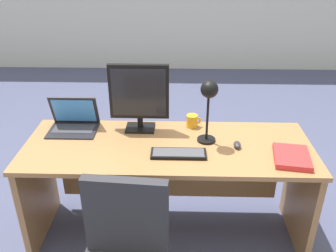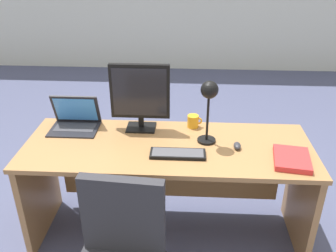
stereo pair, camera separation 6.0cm
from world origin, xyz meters
name	(u,v)px [view 1 (the left image)]	position (x,y,z in m)	size (l,w,h in m)	color
ground	(172,135)	(0.00, 1.50, 0.00)	(12.00, 12.00, 0.00)	#474C6B
desk	(168,169)	(0.00, 0.05, 0.52)	(1.86, 0.69, 0.75)	#9E7042
monitor	(139,94)	(-0.20, 0.22, 1.01)	(0.40, 0.16, 0.47)	black
laptop	(74,119)	(-0.66, 0.22, 0.82)	(0.33, 0.25, 0.23)	black
keyboard	(179,154)	(0.07, -0.12, 0.76)	(0.34, 0.12, 0.02)	black
mouse	(237,145)	(0.44, -0.02, 0.76)	(0.05, 0.08, 0.04)	#2D2D33
desk_lamp	(209,98)	(0.25, 0.04, 1.06)	(0.12, 0.14, 0.43)	black
book	(292,157)	(0.75, -0.15, 0.76)	(0.25, 0.29, 0.03)	red
coffee_mug	(192,121)	(0.17, 0.27, 0.79)	(0.10, 0.08, 0.09)	orange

